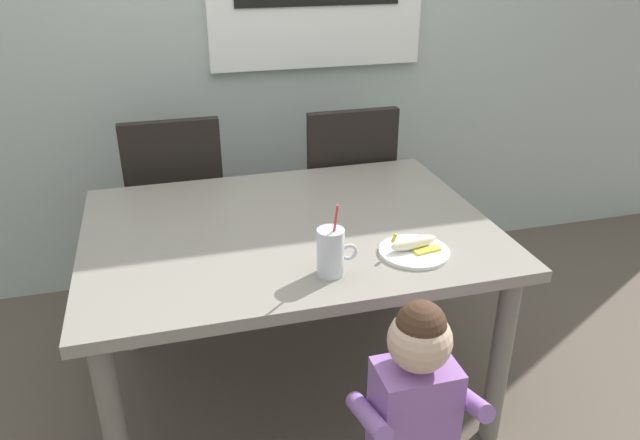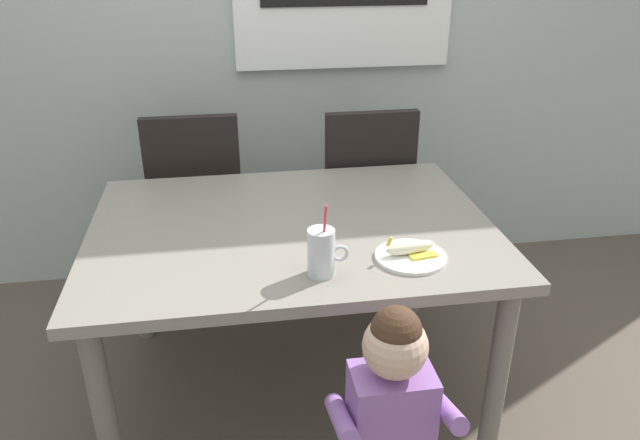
# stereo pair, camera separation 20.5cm
# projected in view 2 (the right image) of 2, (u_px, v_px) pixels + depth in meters

# --- Properties ---
(ground_plane) EXTENTS (24.00, 24.00, 0.00)m
(ground_plane) POSITION_uv_depth(u_px,v_px,m) (295.00, 384.00, 2.48)
(ground_plane) COLOR brown
(dining_table) EXTENTS (1.43, 1.06, 0.73)m
(dining_table) POSITION_uv_depth(u_px,v_px,m) (292.00, 246.00, 2.20)
(dining_table) COLOR gray
(dining_table) RESTS_ON ground
(dining_chair_left) EXTENTS (0.44, 0.45, 0.96)m
(dining_chair_left) POSITION_uv_depth(u_px,v_px,m) (197.00, 196.00, 2.87)
(dining_chair_left) COLOR black
(dining_chair_left) RESTS_ON ground
(dining_chair_right) EXTENTS (0.44, 0.44, 0.96)m
(dining_chair_right) POSITION_uv_depth(u_px,v_px,m) (364.00, 190.00, 2.94)
(dining_chair_right) COLOR black
(dining_chair_right) RESTS_ON ground
(toddler_standing) EXTENTS (0.33, 0.24, 0.84)m
(toddler_standing) POSITION_uv_depth(u_px,v_px,m) (391.00, 407.00, 1.62)
(toddler_standing) COLOR #3F4760
(toddler_standing) RESTS_ON ground
(milk_cup) EXTENTS (0.13, 0.09, 0.25)m
(milk_cup) POSITION_uv_depth(u_px,v_px,m) (322.00, 255.00, 1.82)
(milk_cup) COLOR silver
(milk_cup) RESTS_ON dining_table
(snack_plate) EXTENTS (0.23, 0.23, 0.01)m
(snack_plate) POSITION_uv_depth(u_px,v_px,m) (411.00, 257.00, 1.94)
(snack_plate) COLOR white
(snack_plate) RESTS_ON dining_table
(peeled_banana) EXTENTS (0.17, 0.12, 0.07)m
(peeled_banana) POSITION_uv_depth(u_px,v_px,m) (411.00, 248.00, 1.94)
(peeled_banana) COLOR #F4EAC6
(peeled_banana) RESTS_ON snack_plate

